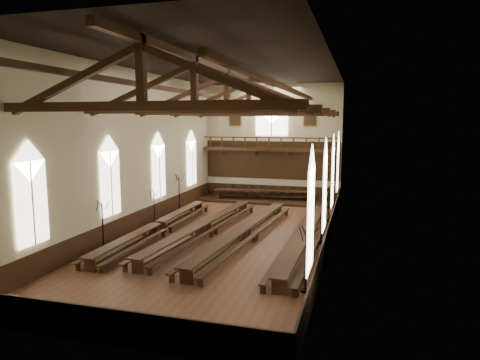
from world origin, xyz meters
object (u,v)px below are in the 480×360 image
object	(u,v)px
candelabrum_left_far	(179,201)
candelabrum_right_near	(306,272)
refectory_row_a	(158,225)
candelabrum_right_far	(329,210)
candelabrum_right_mid	(321,229)
refectory_row_d	(305,236)
refectory_row_c	(244,230)
refectory_row_b	(204,226)
candelabrum_left_mid	(154,214)
dais	(265,200)
candelabrum_left_near	(103,235)
high_table	(265,191)

from	to	relation	value
candelabrum_left_far	candelabrum_right_near	world-z (taller)	candelabrum_left_far
refectory_row_a	candelabrum_left_far	world-z (taller)	candelabrum_left_far
refectory_row_a	candelabrum_right_far	bearing A→B (deg)	32.29
candelabrum_right_mid	candelabrum_right_near	bearing A→B (deg)	-90.00
refectory_row_d	candelabrum_left_far	xyz separation A→B (m)	(-10.27, 6.23, 0.30)
refectory_row_c	refectory_row_d	world-z (taller)	refectory_row_c
refectory_row_b	candelabrum_left_mid	distance (m)	4.36
refectory_row_a	refectory_row_b	size ratio (longest dim) A/B	0.97
refectory_row_d	candelabrum_left_far	bearing A→B (deg)	148.75
refectory_row_c	candelabrum_left_mid	size ratio (longest dim) A/B	6.51
refectory_row_c	dais	xyz separation A→B (m)	(-1.43, 12.00, -0.49)
candelabrum_left_far	candelabrum_left_near	bearing A→B (deg)	-90.00
refectory_row_c	refectory_row_b	bearing A→B (deg)	169.36
dais	candelabrum_left_mid	bearing A→B (deg)	-118.19
candelabrum_right_near	candelabrum_left_near	bearing A→B (deg)	166.30
refectory_row_b	candelabrum_right_mid	distance (m)	7.02
refectory_row_b	refectory_row_c	distance (m)	2.73
candelabrum_left_far	candelabrum_right_mid	world-z (taller)	candelabrum_left_far
refectory_row_c	candelabrum_right_far	bearing A→B (deg)	54.74
refectory_row_c	candelabrum_right_mid	world-z (taller)	candelabrum_right_mid
high_table	candelabrum_left_near	xyz separation A→B (m)	(-5.34, -15.87, -0.07)
candelabrum_left_near	candelabrum_left_mid	size ratio (longest dim) A/B	1.17
candelabrum_left_near	candelabrum_right_near	world-z (taller)	candelabrum_left_near
refectory_row_a	candelabrum_left_mid	xyz separation A→B (m)	(-1.28, 2.11, 0.16)
dais	candelabrum_left_mid	xyz separation A→B (m)	(-5.34, -9.96, 0.60)
refectory_row_d	candelabrum_left_far	size ratio (longest dim) A/B	5.14
refectory_row_a	candelabrum_right_far	xyz separation A→B (m)	(9.82, 6.20, 0.24)
candelabrum_left_near	candelabrum_right_mid	xyz separation A→B (m)	(11.10, 4.44, 0.03)
refectory_row_a	candelabrum_right_mid	xyz separation A→B (m)	(9.82, 0.65, 0.31)
candelabrum_right_near	refectory_row_a	bearing A→B (deg)	146.49
high_table	refectory_row_c	bearing A→B (deg)	-83.22
candelabrum_right_mid	candelabrum_right_far	bearing A→B (deg)	90.00
refectory_row_b	candelabrum_left_far	bearing A→B (deg)	125.95
candelabrum_right_mid	candelabrum_left_far	bearing A→B (deg)	153.40
refectory_row_b	candelabrum_right_far	bearing A→B (deg)	38.72
candelabrum_left_near	candelabrum_right_far	xyz separation A→B (m)	(11.10, 10.00, -0.04)
candelabrum_right_far	dais	bearing A→B (deg)	134.45
candelabrum_right_far	refectory_row_b	bearing A→B (deg)	-141.28
refectory_row_c	candelabrum_left_near	world-z (taller)	candelabrum_left_near
candelabrum_right_far	candelabrum_right_mid	bearing A→B (deg)	-90.00
candelabrum_left_mid	candelabrum_right_far	xyz separation A→B (m)	(11.10, 4.09, 0.08)
dais	refectory_row_a	bearing A→B (deg)	-108.56
refectory_row_d	candelabrum_right_near	size ratio (longest dim) A/B	5.47
high_table	candelabrum_right_near	bearing A→B (deg)	-72.77
candelabrum_left_mid	candelabrum_right_far	world-z (taller)	candelabrum_right_far
refectory_row_c	candelabrum_right_mid	bearing A→B (deg)	7.56
refectory_row_a	candelabrum_right_far	distance (m)	11.61
refectory_row_a	dais	xyz separation A→B (m)	(4.05, 12.08, -0.44)
refectory_row_c	dais	size ratio (longest dim) A/B	1.33
candelabrum_right_mid	candelabrum_left_near	bearing A→B (deg)	-158.20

